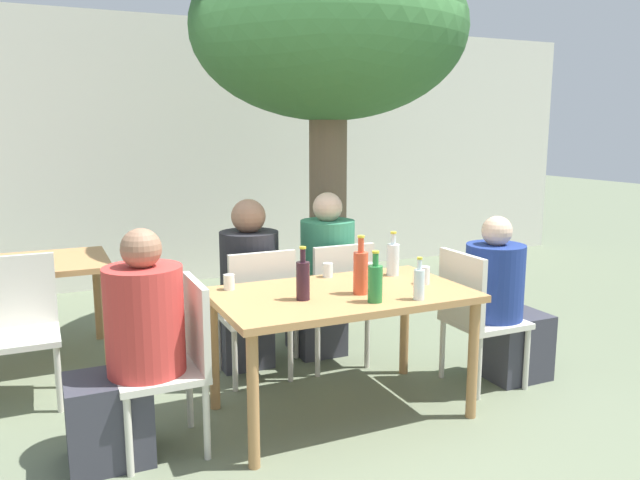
% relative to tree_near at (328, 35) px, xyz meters
% --- Properties ---
extents(ground_plane, '(30.00, 30.00, 0.00)m').
position_rel_tree_near_xyz_m(ground_plane, '(-0.59, -1.44, -2.37)').
color(ground_plane, '#667056').
extents(cafe_building_wall, '(10.00, 0.08, 2.80)m').
position_rel_tree_near_xyz_m(cafe_building_wall, '(-0.59, 2.20, -0.97)').
color(cafe_building_wall, silver).
rests_on(cafe_building_wall, ground_plane).
extents(tree_near, '(2.13, 2.13, 3.10)m').
position_rel_tree_near_xyz_m(tree_near, '(0.00, 0.00, 0.00)').
color(tree_near, brown).
rests_on(tree_near, ground_plane).
extents(dining_table_front, '(1.44, 0.85, 0.74)m').
position_rel_tree_near_xyz_m(dining_table_front, '(-0.59, -1.44, -1.71)').
color(dining_table_front, '#B27F4C').
rests_on(dining_table_front, ground_plane).
extents(dining_table_back, '(1.18, 0.83, 0.74)m').
position_rel_tree_near_xyz_m(dining_table_back, '(-2.29, 0.19, -1.72)').
color(dining_table_back, '#B27F4C').
rests_on(dining_table_back, ground_plane).
extents(patio_chair_0, '(0.44, 0.44, 0.89)m').
position_rel_tree_near_xyz_m(patio_chair_0, '(-1.54, -1.44, -1.87)').
color(patio_chair_0, beige).
rests_on(patio_chair_0, ground_plane).
extents(patio_chair_1, '(0.44, 0.44, 0.89)m').
position_rel_tree_near_xyz_m(patio_chair_1, '(0.37, -1.44, -1.87)').
color(patio_chair_1, beige).
rests_on(patio_chair_1, ground_plane).
extents(patio_chair_2, '(0.44, 0.44, 0.89)m').
position_rel_tree_near_xyz_m(patio_chair_2, '(-0.88, -0.78, -1.87)').
color(patio_chair_2, beige).
rests_on(patio_chair_2, ground_plane).
extents(patio_chair_3, '(0.44, 0.44, 0.89)m').
position_rel_tree_near_xyz_m(patio_chair_3, '(-0.30, -0.78, -1.87)').
color(patio_chair_3, beige).
rests_on(patio_chair_3, ground_plane).
extents(patio_chair_4, '(0.44, 0.44, 0.89)m').
position_rel_tree_near_xyz_m(patio_chair_4, '(-2.29, -0.46, -1.87)').
color(patio_chair_4, beige).
rests_on(patio_chair_4, ground_plane).
extents(person_seated_0, '(0.60, 0.39, 1.18)m').
position_rel_tree_near_xyz_m(person_seated_0, '(-1.77, -1.44, -1.83)').
color(person_seated_0, '#383842').
rests_on(person_seated_0, ground_plane).
extents(person_seated_1, '(0.59, 0.38, 1.11)m').
position_rel_tree_near_xyz_m(person_seated_1, '(0.60, -1.44, -1.87)').
color(person_seated_1, '#383842').
rests_on(person_seated_1, ground_plane).
extents(person_seated_2, '(0.39, 0.60, 1.20)m').
position_rel_tree_near_xyz_m(person_seated_2, '(-0.88, -0.55, -1.82)').
color(person_seated_2, '#383842').
rests_on(person_seated_2, ground_plane).
extents(person_seated_3, '(0.38, 0.59, 1.22)m').
position_rel_tree_near_xyz_m(person_seated_3, '(-0.30, -0.55, -1.81)').
color(person_seated_3, '#383842').
rests_on(person_seated_3, ground_plane).
extents(water_bottle_0, '(0.08, 0.08, 0.28)m').
position_rel_tree_near_xyz_m(water_bottle_0, '(-0.11, -1.21, -1.52)').
color(water_bottle_0, silver).
rests_on(water_bottle_0, dining_table_front).
extents(wine_bottle_1, '(0.07, 0.07, 0.29)m').
position_rel_tree_near_xyz_m(wine_bottle_1, '(-0.86, -1.50, -1.51)').
color(wine_bottle_1, '#331923').
rests_on(wine_bottle_1, dining_table_front).
extents(water_bottle_2, '(0.06, 0.06, 0.24)m').
position_rel_tree_near_xyz_m(water_bottle_2, '(-0.28, -1.76, -1.54)').
color(water_bottle_2, silver).
rests_on(water_bottle_2, dining_table_front).
extents(green_bottle_3, '(0.08, 0.08, 0.28)m').
position_rel_tree_near_xyz_m(green_bottle_3, '(-0.52, -1.71, -1.52)').
color(green_bottle_3, '#287A38').
rests_on(green_bottle_3, dining_table_front).
extents(soda_bottle_4, '(0.08, 0.08, 0.33)m').
position_rel_tree_near_xyz_m(soda_bottle_4, '(-0.51, -1.53, -1.50)').
color(soda_bottle_4, '#DB4C2D').
rests_on(soda_bottle_4, dining_table_front).
extents(drinking_glass_0, '(0.06, 0.06, 0.11)m').
position_rel_tree_near_xyz_m(drinking_glass_0, '(-0.06, -1.48, -1.58)').
color(drinking_glass_0, white).
rests_on(drinking_glass_0, dining_table_front).
extents(drinking_glass_1, '(0.06, 0.06, 0.09)m').
position_rel_tree_near_xyz_m(drinking_glass_1, '(-0.51, -1.09, -1.58)').
color(drinking_glass_1, silver).
rests_on(drinking_glass_1, dining_table_front).
extents(drinking_glass_2, '(0.06, 0.06, 0.09)m').
position_rel_tree_near_xyz_m(drinking_glass_2, '(-0.25, -1.18, -1.59)').
color(drinking_glass_2, white).
rests_on(drinking_glass_2, dining_table_front).
extents(drinking_glass_3, '(0.06, 0.06, 0.09)m').
position_rel_tree_near_xyz_m(drinking_glass_3, '(-1.16, -1.13, -1.58)').
color(drinking_glass_3, silver).
rests_on(drinking_glass_3, dining_table_front).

